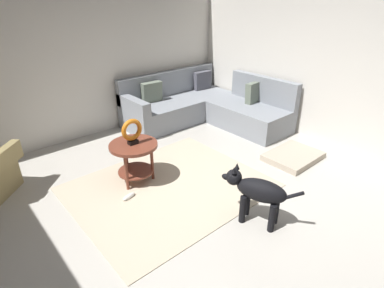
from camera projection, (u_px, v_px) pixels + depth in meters
ground_plane at (197, 223)px, 3.35m from camera, size 6.00×6.00×0.10m
wall_back at (70, 55)px, 4.72m from camera, size 6.00×0.12×2.70m
wall_right at (348, 59)px, 4.46m from camera, size 0.12×6.00×2.70m
area_rug at (169, 187)px, 3.88m from camera, size 2.30×1.90×0.01m
sectional_couch at (205, 107)px, 5.73m from camera, size 2.20×2.25×0.88m
side_table at (134, 153)px, 3.84m from camera, size 0.60×0.60×0.54m
torus_sculpture at (132, 131)px, 3.71m from camera, size 0.28×0.08×0.33m
dog_bed_mat at (293, 156)px, 4.52m from camera, size 0.80×0.60×0.09m
dog at (257, 192)px, 3.15m from camera, size 0.39×0.81×0.63m
dog_toy_bone at (129, 196)px, 3.66m from camera, size 0.19×0.10×0.06m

